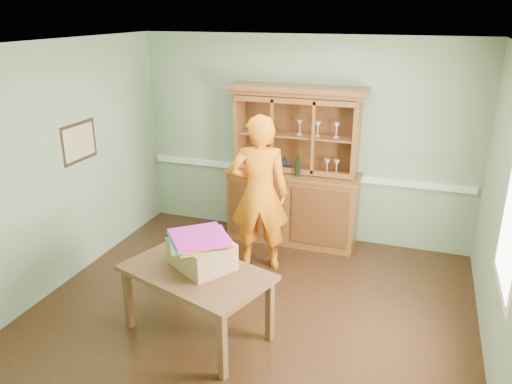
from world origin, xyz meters
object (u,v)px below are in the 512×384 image
at_px(person, 259,194).
at_px(dining_table, 196,278).
at_px(cardboard_box, 202,254).
at_px(china_hutch, 293,189).

bearing_deg(person, dining_table, 69.64).
relative_size(dining_table, cardboard_box, 2.78).
height_order(dining_table, cardboard_box, cardboard_box).
bearing_deg(china_hutch, dining_table, -97.55).
bearing_deg(cardboard_box, dining_table, -98.97).
bearing_deg(dining_table, china_hutch, 100.89).
bearing_deg(china_hutch, cardboard_box, -97.48).
bearing_deg(cardboard_box, person, 85.43).
distance_m(dining_table, cardboard_box, 0.24).
height_order(cardboard_box, person, person).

